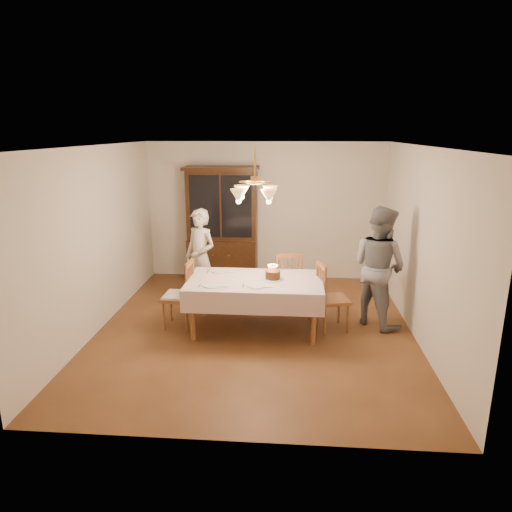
# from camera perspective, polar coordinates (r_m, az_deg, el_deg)

# --- Properties ---
(ground) EXTENTS (5.00, 5.00, 0.00)m
(ground) POSITION_cam_1_polar(r_m,az_deg,el_deg) (6.74, -0.13, -9.10)
(ground) COLOR #593319
(ground) RESTS_ON ground
(room_shell) EXTENTS (5.00, 5.00, 5.00)m
(room_shell) POSITION_cam_1_polar(r_m,az_deg,el_deg) (6.25, -0.14, 4.21)
(room_shell) COLOR white
(room_shell) RESTS_ON ground
(dining_table) EXTENTS (1.90, 1.10, 0.76)m
(dining_table) POSITION_cam_1_polar(r_m,az_deg,el_deg) (6.48, -0.14, -3.60)
(dining_table) COLOR brown
(dining_table) RESTS_ON ground
(china_hutch) EXTENTS (1.38, 0.54, 2.16)m
(china_hutch) POSITION_cam_1_polar(r_m,az_deg,el_deg) (8.64, -4.22, 3.68)
(china_hutch) COLOR black
(china_hutch) RESTS_ON ground
(chair_far_side) EXTENTS (0.54, 0.52, 1.00)m
(chair_far_side) POSITION_cam_1_polar(r_m,az_deg,el_deg) (7.22, 3.77, -3.61)
(chair_far_side) COLOR brown
(chair_far_side) RESTS_ON ground
(chair_left_end) EXTENTS (0.44, 0.46, 1.00)m
(chair_left_end) POSITION_cam_1_polar(r_m,az_deg,el_deg) (6.76, -9.65, -5.07)
(chair_left_end) COLOR brown
(chair_left_end) RESTS_ON ground
(chair_right_end) EXTENTS (0.51, 0.53, 1.00)m
(chair_right_end) POSITION_cam_1_polar(r_m,az_deg,el_deg) (6.67, 9.47, -5.45)
(chair_right_end) COLOR brown
(chair_right_end) RESTS_ON ground
(elderly_woman) EXTENTS (0.70, 0.63, 1.60)m
(elderly_woman) POSITION_cam_1_polar(r_m,az_deg,el_deg) (7.46, -6.96, -0.21)
(elderly_woman) COLOR beige
(elderly_woman) RESTS_ON ground
(adult_in_grey) EXTENTS (1.07, 1.09, 1.77)m
(adult_in_grey) POSITION_cam_1_polar(r_m,az_deg,el_deg) (6.86, 15.08, -1.27)
(adult_in_grey) COLOR slate
(adult_in_grey) RESTS_ON ground
(birthday_cake) EXTENTS (0.30, 0.30, 0.21)m
(birthday_cake) POSITION_cam_1_polar(r_m,az_deg,el_deg) (6.45, 2.10, -2.42)
(birthday_cake) COLOR white
(birthday_cake) RESTS_ON dining_table
(place_setting_near_left) EXTENTS (0.40, 0.26, 0.02)m
(place_setting_near_left) POSITION_cam_1_polar(r_m,az_deg,el_deg) (6.23, -5.38, -3.65)
(place_setting_near_left) COLOR white
(place_setting_near_left) RESTS_ON dining_table
(place_setting_near_right) EXTENTS (0.41, 0.26, 0.02)m
(place_setting_near_right) POSITION_cam_1_polar(r_m,az_deg,el_deg) (6.19, 0.14, -3.74)
(place_setting_near_right) COLOR white
(place_setting_near_right) RESTS_ON dining_table
(place_setting_far_left) EXTENTS (0.41, 0.27, 0.02)m
(place_setting_far_left) POSITION_cam_1_polar(r_m,az_deg,el_deg) (6.85, -4.41, -1.87)
(place_setting_far_left) COLOR white
(place_setting_far_left) RESTS_ON dining_table
(chandelier) EXTENTS (0.62, 0.62, 0.73)m
(chandelier) POSITION_cam_1_polar(r_m,az_deg,el_deg) (6.18, -0.14, 7.81)
(chandelier) COLOR #BF8C3F
(chandelier) RESTS_ON ground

